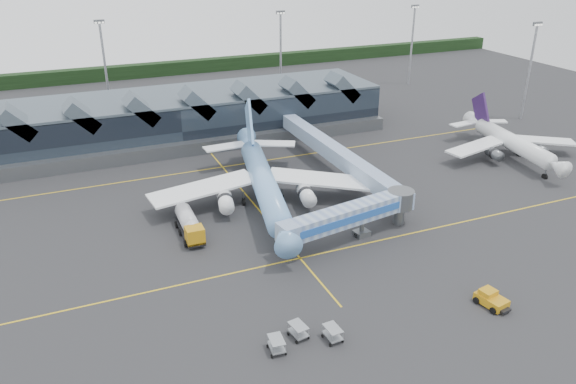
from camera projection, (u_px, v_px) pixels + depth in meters
name	position (u px, v px, depth m)	size (l,w,h in m)	color
ground	(278.00, 232.00, 82.68)	(260.00, 260.00, 0.00)	#262729
taxi_stripes	(255.00, 205.00, 91.06)	(120.00, 60.00, 0.01)	gold
tree_line_far	(145.00, 70.00, 174.06)	(260.00, 4.00, 4.00)	black
terminal	(172.00, 118.00, 118.55)	(90.00, 22.25, 12.52)	black
light_masts	(261.00, 59.00, 137.60)	(132.40, 42.56, 22.45)	gray
main_airliner	(263.00, 180.00, 90.34)	(36.37, 42.45, 13.73)	#75B1ED
regional_jet	(510.00, 141.00, 109.74)	(27.84, 30.64, 10.52)	white
jet_bridge	(358.00, 213.00, 79.59)	(23.05, 7.02, 5.55)	#6D85B5
fuel_truck	(189.00, 223.00, 81.26)	(3.09, 10.10, 3.38)	black
pushback_tug	(491.00, 299.00, 65.99)	(3.13, 4.36, 1.80)	#BF8411
baggage_carts	(303.00, 336.00, 59.82)	(7.86, 4.29, 1.59)	#9B9FA3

